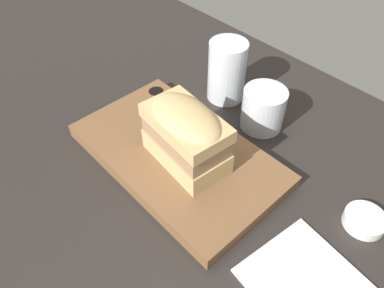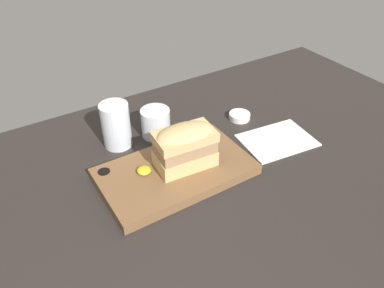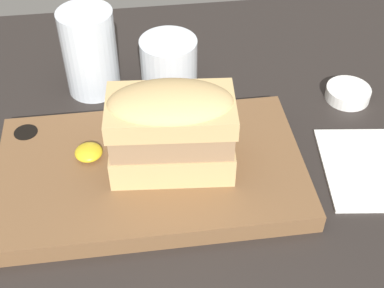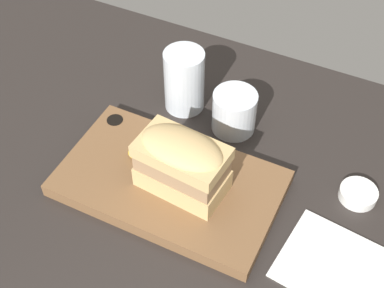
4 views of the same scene
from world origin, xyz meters
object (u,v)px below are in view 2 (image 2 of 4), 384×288
at_px(napkin, 277,140).
at_px(condiment_dish, 240,116).
at_px(sandwich, 185,145).
at_px(wine_glass, 156,124).
at_px(serving_board, 175,171).
at_px(water_glass, 116,128).

relative_size(napkin, condiment_dish, 3.32).
bearing_deg(napkin, condiment_dish, 97.43).
relative_size(sandwich, wine_glass, 1.82).
distance_m(serving_board, wine_glass, 0.18).
bearing_deg(water_glass, napkin, -29.97).
relative_size(water_glass, wine_glass, 1.54).
distance_m(wine_glass, napkin, 0.34).
height_order(serving_board, wine_glass, wine_glass).
height_order(sandwich, napkin, sandwich).
relative_size(serving_board, sandwich, 2.48).
distance_m(sandwich, wine_glass, 0.19).
bearing_deg(serving_board, napkin, -4.68).
distance_m(sandwich, water_glass, 0.22).
relative_size(serving_board, condiment_dish, 5.81).
relative_size(sandwich, condiment_dish, 2.35).
bearing_deg(water_glass, wine_glass, -7.46).
xyz_separation_m(water_glass, wine_glass, (0.11, -0.01, -0.02)).
height_order(serving_board, napkin, serving_board).
height_order(napkin, condiment_dish, condiment_dish).
xyz_separation_m(wine_glass, condiment_dish, (0.25, -0.06, -0.03)).
xyz_separation_m(serving_board, sandwich, (0.03, -0.00, 0.07)).
height_order(water_glass, wine_glass, water_glass).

